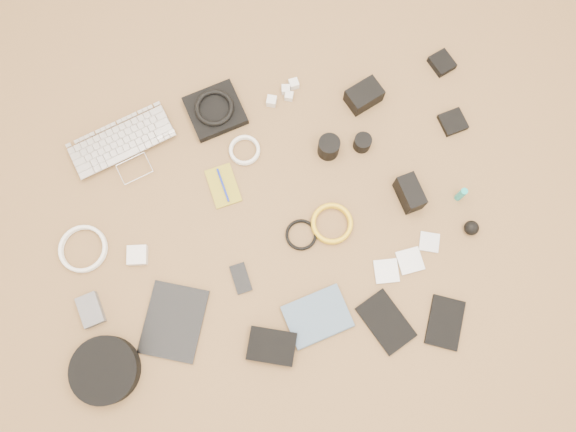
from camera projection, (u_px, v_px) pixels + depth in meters
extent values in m
cube|color=brown|center=(277.00, 227.00, 1.92)|extent=(4.00, 4.00, 0.04)
imported|color=silver|center=(128.00, 154.00, 1.95)|extent=(0.42, 0.34, 0.03)
cube|color=black|center=(215.00, 111.00, 1.99)|extent=(0.22, 0.21, 0.03)
torus|color=black|center=(214.00, 108.00, 1.96)|extent=(0.18, 0.18, 0.02)
cube|color=silver|center=(272.00, 101.00, 1.99)|extent=(0.04, 0.04, 0.03)
cube|color=silver|center=(289.00, 96.00, 2.00)|extent=(0.04, 0.04, 0.03)
cube|color=silver|center=(294.00, 84.00, 2.01)|extent=(0.04, 0.04, 0.03)
cube|color=silver|center=(286.00, 90.00, 2.01)|extent=(0.03, 0.03, 0.03)
cube|color=black|center=(364.00, 96.00, 1.98)|extent=(0.14, 0.12, 0.07)
cube|color=black|center=(442.00, 63.00, 2.03)|extent=(0.10, 0.10, 0.03)
cube|color=olive|center=(223.00, 186.00, 1.93)|extent=(0.11, 0.16, 0.01)
cylinder|color=#1424A7|center=(223.00, 185.00, 1.92)|extent=(0.03, 0.12, 0.01)
torus|color=white|center=(245.00, 151.00, 1.96)|extent=(0.13, 0.13, 0.01)
cylinder|color=black|center=(329.00, 147.00, 1.93)|extent=(0.09, 0.09, 0.08)
cylinder|color=black|center=(362.00, 143.00, 1.94)|extent=(0.07, 0.07, 0.06)
cube|color=black|center=(453.00, 122.00, 1.98)|extent=(0.10, 0.10, 0.02)
cube|color=silver|center=(137.00, 255.00, 1.86)|extent=(0.07, 0.07, 0.03)
torus|color=white|center=(84.00, 249.00, 1.88)|extent=(0.20, 0.20, 0.01)
torus|color=black|center=(301.00, 235.00, 1.89)|extent=(0.12, 0.12, 0.01)
torus|color=gold|center=(332.00, 224.00, 1.90)|extent=(0.18, 0.18, 0.02)
cube|color=black|center=(410.00, 193.00, 1.88)|extent=(0.08, 0.13, 0.09)
cylinder|color=teal|center=(461.00, 194.00, 1.89)|extent=(0.03, 0.03, 0.08)
cube|color=#5A5A5F|center=(91.00, 310.00, 1.82)|extent=(0.09, 0.12, 0.03)
cube|color=black|center=(174.00, 322.00, 1.82)|extent=(0.26, 0.29, 0.01)
cube|color=black|center=(241.00, 278.00, 1.86)|extent=(0.06, 0.11, 0.01)
cube|color=silver|center=(386.00, 271.00, 1.86)|extent=(0.08, 0.08, 0.01)
cube|color=silver|center=(410.00, 261.00, 1.87)|extent=(0.09, 0.09, 0.01)
cube|color=silver|center=(429.00, 242.00, 1.88)|extent=(0.08, 0.08, 0.01)
sphere|color=black|center=(471.00, 228.00, 1.87)|extent=(0.06, 0.06, 0.05)
cylinder|color=black|center=(105.00, 370.00, 1.76)|extent=(0.27, 0.27, 0.06)
cube|color=black|center=(272.00, 346.00, 1.79)|extent=(0.18, 0.15, 0.04)
imported|color=#475E78|center=(327.00, 338.00, 1.80)|extent=(0.23, 0.19, 0.02)
cube|color=black|center=(386.00, 322.00, 1.82)|extent=(0.18, 0.22, 0.01)
cube|color=black|center=(445.00, 322.00, 1.82)|extent=(0.16, 0.19, 0.01)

